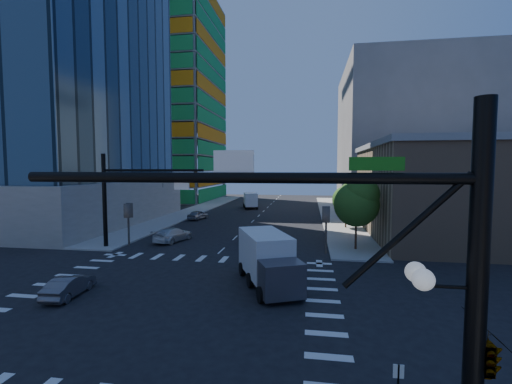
# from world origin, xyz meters

# --- Properties ---
(ground) EXTENTS (160.00, 160.00, 0.00)m
(ground) POSITION_xyz_m (0.00, 0.00, 0.00)
(ground) COLOR black
(ground) RESTS_ON ground
(road_markings) EXTENTS (20.00, 20.00, 0.01)m
(road_markings) POSITION_xyz_m (0.00, 0.00, 0.01)
(road_markings) COLOR silver
(road_markings) RESTS_ON ground
(sidewalk_ne) EXTENTS (5.00, 60.00, 0.15)m
(sidewalk_ne) POSITION_xyz_m (12.50, 40.00, 0.07)
(sidewalk_ne) COLOR gray
(sidewalk_ne) RESTS_ON ground
(sidewalk_nw) EXTENTS (5.00, 60.00, 0.15)m
(sidewalk_nw) POSITION_xyz_m (-12.50, 40.00, 0.07)
(sidewalk_nw) COLOR gray
(sidewalk_nw) RESTS_ON ground
(construction_building) EXTENTS (25.16, 34.50, 70.60)m
(construction_building) POSITION_xyz_m (-27.41, 61.93, 24.61)
(construction_building) COLOR gray
(construction_building) RESTS_ON ground
(commercial_building) EXTENTS (20.50, 22.50, 10.60)m
(commercial_building) POSITION_xyz_m (25.00, 22.00, 5.31)
(commercial_building) COLOR #977758
(commercial_building) RESTS_ON ground
(bg_building_ne) EXTENTS (24.00, 30.00, 28.00)m
(bg_building_ne) POSITION_xyz_m (27.00, 55.00, 14.00)
(bg_building_ne) COLOR slate
(bg_building_ne) RESTS_ON ground
(signal_mast_se) EXTENTS (10.51, 2.48, 9.00)m
(signal_mast_se) POSITION_xyz_m (10.60, -11.50, 5.01)
(signal_mast_se) COLOR black
(signal_mast_se) RESTS_ON sidewalk_se
(signal_mast_nw) EXTENTS (10.20, 0.40, 9.00)m
(signal_mast_nw) POSITION_xyz_m (-10.00, 11.50, 5.49)
(signal_mast_nw) COLOR black
(signal_mast_nw) RESTS_ON sidewalk_nw
(tree_south) EXTENTS (4.16, 4.16, 6.82)m
(tree_south) POSITION_xyz_m (12.63, 13.90, 4.69)
(tree_south) COLOR #382316
(tree_south) RESTS_ON sidewalk_ne
(tree_north) EXTENTS (3.54, 3.52, 5.78)m
(tree_north) POSITION_xyz_m (12.93, 25.90, 3.99)
(tree_north) COLOR #382316
(tree_north) RESTS_ON sidewalk_ne
(car_nb_far) EXTENTS (2.88, 5.12, 1.35)m
(car_nb_far) POSITION_xyz_m (2.73, 15.27, 0.68)
(car_nb_far) COLOR black
(car_nb_far) RESTS_ON ground
(car_sb_near) EXTENTS (3.30, 5.44, 1.47)m
(car_sb_near) POSITION_xyz_m (-6.11, 15.20, 0.74)
(car_sb_near) COLOR white
(car_sb_near) RESTS_ON ground
(car_sb_mid) EXTENTS (2.43, 4.36, 1.40)m
(car_sb_mid) POSITION_xyz_m (-8.50, 30.48, 0.70)
(car_sb_mid) COLOR #94969B
(car_sb_mid) RESTS_ON ground
(car_sb_cross) EXTENTS (1.64, 3.92, 1.26)m
(car_sb_cross) POSITION_xyz_m (-6.19, -0.55, 0.63)
(car_sb_cross) COLOR #55545A
(car_sb_cross) RESTS_ON ground
(box_truck_near) EXTENTS (5.09, 7.04, 3.40)m
(box_truck_near) POSITION_xyz_m (5.60, 2.91, 1.50)
(box_truck_near) COLOR black
(box_truck_near) RESTS_ON ground
(box_truck_far) EXTENTS (3.88, 6.26, 3.05)m
(box_truck_far) POSITION_xyz_m (-3.21, 46.20, 1.35)
(box_truck_far) COLOR black
(box_truck_far) RESTS_ON ground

